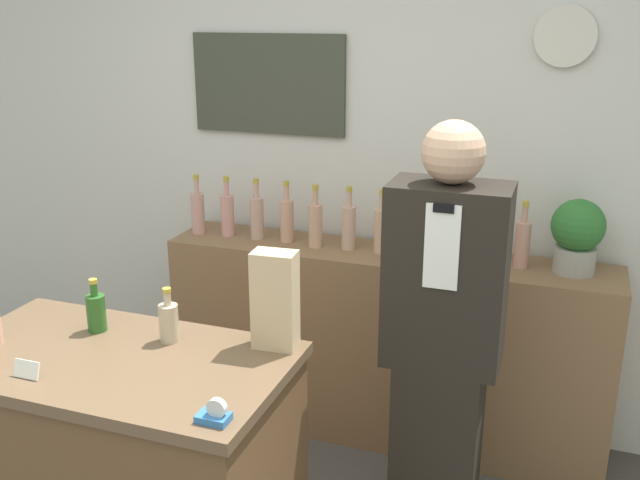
{
  "coord_description": "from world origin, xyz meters",
  "views": [
    {
      "loc": [
        0.93,
        -1.3,
        2.02
      ],
      "look_at": [
        0.07,
        1.09,
        1.2
      ],
      "focal_mm": 40.0,
      "sensor_mm": 36.0,
      "label": 1
    }
  ],
  "objects_px": {
    "shopkeeper": "(442,347)",
    "paper_bag": "(275,300)",
    "potted_plant": "(577,233)",
    "tape_dispenser": "(215,414)"
  },
  "relations": [
    {
      "from": "potted_plant",
      "to": "tape_dispenser",
      "type": "bearing_deg",
      "value": -119.75
    },
    {
      "from": "shopkeeper",
      "to": "paper_bag",
      "type": "distance_m",
      "value": 0.7
    },
    {
      "from": "paper_bag",
      "to": "tape_dispenser",
      "type": "distance_m",
      "value": 0.5
    },
    {
      "from": "potted_plant",
      "to": "paper_bag",
      "type": "height_order",
      "value": "paper_bag"
    },
    {
      "from": "shopkeeper",
      "to": "tape_dispenser",
      "type": "distance_m",
      "value": 1.02
    },
    {
      "from": "potted_plant",
      "to": "shopkeeper",
      "type": "bearing_deg",
      "value": -122.87
    },
    {
      "from": "potted_plant",
      "to": "tape_dispenser",
      "type": "relative_size",
      "value": 3.58
    },
    {
      "from": "potted_plant",
      "to": "paper_bag",
      "type": "relative_size",
      "value": 0.97
    },
    {
      "from": "shopkeeper",
      "to": "paper_bag",
      "type": "bearing_deg",
      "value": -139.39
    },
    {
      "from": "potted_plant",
      "to": "tape_dispenser",
      "type": "height_order",
      "value": "potted_plant"
    }
  ]
}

